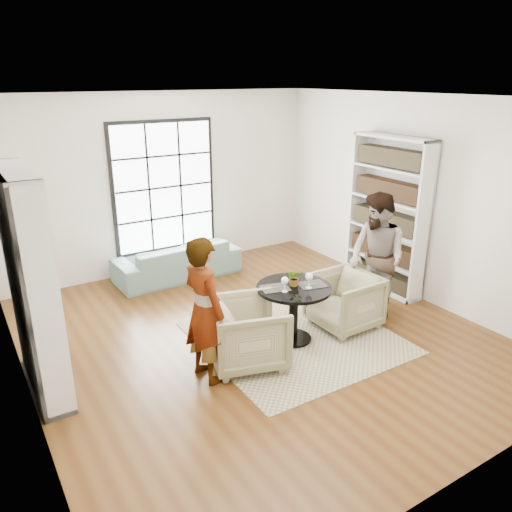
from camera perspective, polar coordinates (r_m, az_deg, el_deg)
ground at (r=6.65m, az=0.18°, el=-9.10°), size 6.00×6.00×0.00m
room_shell at (r=6.58m, az=-2.33°, el=2.50°), size 6.00×6.01×6.00m
rug at (r=6.62m, az=4.53°, el=-9.28°), size 2.39×2.39×0.01m
pedestal_table at (r=6.32m, az=4.32°, el=-5.21°), size 0.94×0.94×0.75m
sofa at (r=8.49m, az=-8.99°, el=-0.46°), size 2.10×0.88×0.61m
armchair_left at (r=5.90m, az=-0.95°, el=-8.77°), size 1.07×1.06×0.79m
armchair_right at (r=6.82m, az=10.02°, el=-5.10°), size 0.84×0.82×0.75m
person_left at (r=5.46m, az=-5.94°, el=-6.17°), size 0.48×0.66×1.67m
person_right at (r=6.99m, az=13.64°, el=-0.18°), size 0.73×0.91×1.78m
placemat_left at (r=6.17m, az=2.16°, el=-3.68°), size 0.39×0.33×0.01m
placemat_right at (r=6.30m, az=6.39°, el=-3.28°), size 0.39×0.33×0.01m
cutlery_left at (r=6.17m, az=2.17°, el=-3.63°), size 0.19×0.25×0.01m
cutlery_right at (r=6.30m, az=6.39°, el=-3.22°), size 0.19×0.25×0.01m
wine_glass_left at (r=6.03m, az=3.32°, el=-2.88°), size 0.09×0.09×0.20m
wine_glass_right at (r=6.15m, az=6.10°, el=-2.42°), size 0.09×0.09×0.21m
flower_centerpiece at (r=6.22m, az=4.43°, el=-2.46°), size 0.22×0.20×0.22m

